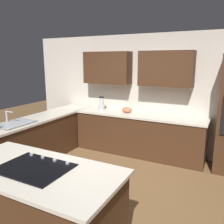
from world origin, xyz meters
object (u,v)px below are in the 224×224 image
Objects in this scene: blender at (102,104)px; cooktop at (34,167)px; mixing_bowl at (127,110)px; sink_unit at (14,123)px.

cooktop is at bearing 106.21° from blender.
mixing_bowl reaches higher than cooktop.
sink_unit reaches higher than cooktop.
blender is 1.42× the size of mixing_bowl.
mixing_bowl is (-0.65, 0.00, -0.07)m from blender.
blender reaches higher than mixing_bowl.
cooktop is 3.45× the size of mixing_bowl.
blender reaches higher than cooktop.
blender reaches higher than sink_unit.
sink_unit is 0.92× the size of cooktop.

